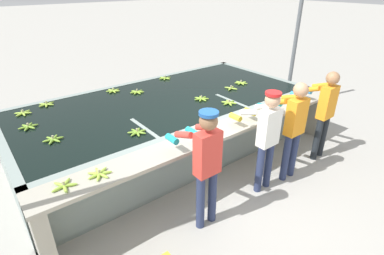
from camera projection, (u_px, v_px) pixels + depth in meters
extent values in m
plane|color=#A3A099|center=(230.00, 186.00, 4.69)|extent=(80.00, 80.00, 0.00)
cube|color=gray|center=(167.00, 141.00, 5.92)|extent=(5.44, 2.63, 0.06)
cube|color=gray|center=(210.00, 148.00, 4.84)|extent=(5.44, 0.12, 0.92)
cube|color=gray|center=(135.00, 102.00, 6.61)|extent=(5.44, 0.12, 0.92)
cube|color=gray|center=(11.00, 171.00, 4.26)|extent=(0.12, 2.63, 0.92)
cube|color=gray|center=(259.00, 92.00, 7.19)|extent=(0.12, 2.63, 0.92)
cube|color=black|center=(166.00, 120.00, 5.71)|extent=(5.20, 2.39, 0.86)
cube|color=gray|center=(146.00, 154.00, 4.66)|extent=(0.06, 0.80, 0.92)
cube|color=gray|center=(230.00, 123.00, 5.66)|extent=(0.06, 0.80, 0.92)
cube|color=#A8A393|center=(223.00, 130.00, 4.44)|extent=(5.44, 0.45, 0.05)
cube|color=#A8A393|center=(42.00, 237.00, 3.20)|extent=(0.16, 0.41, 0.87)
cube|color=#A8A393|center=(316.00, 114.00, 6.09)|extent=(0.16, 0.41, 0.87)
cylinder|color=navy|center=(200.00, 202.00, 3.76)|extent=(0.11, 0.11, 0.79)
cylinder|color=navy|center=(212.00, 196.00, 3.87)|extent=(0.11, 0.11, 0.79)
cube|color=#DB3D33|center=(208.00, 153.00, 3.51)|extent=(0.32, 0.17, 0.56)
sphere|color=#896042|center=(209.00, 121.00, 3.33)|extent=(0.22, 0.22, 0.22)
cylinder|color=#1E5199|center=(209.00, 113.00, 3.28)|extent=(0.23, 0.23, 0.04)
cylinder|color=#DB3D33|center=(184.00, 135.00, 3.51)|extent=(0.08, 0.31, 0.18)
cylinder|color=#1EA3AD|center=(172.00, 139.00, 3.76)|extent=(0.08, 0.20, 0.08)
cylinder|color=#DB3D33|center=(205.00, 127.00, 3.69)|extent=(0.08, 0.31, 0.18)
cylinder|color=#1EA3AD|center=(192.00, 132.00, 3.94)|extent=(0.08, 0.20, 0.08)
cylinder|color=navy|center=(260.00, 169.00, 4.43)|extent=(0.11, 0.11, 0.77)
cylinder|color=navy|center=(268.00, 165.00, 4.54)|extent=(0.11, 0.11, 0.77)
cube|color=white|center=(269.00, 127.00, 4.19)|extent=(0.32, 0.17, 0.55)
sphere|color=tan|center=(273.00, 100.00, 4.00)|extent=(0.21, 0.21, 0.21)
cylinder|color=red|center=(273.00, 93.00, 3.96)|extent=(0.22, 0.22, 0.04)
cylinder|color=white|center=(249.00, 112.00, 4.19)|extent=(0.08, 0.31, 0.18)
cylinder|color=gold|center=(236.00, 117.00, 4.44)|extent=(0.08, 0.20, 0.08)
cylinder|color=white|center=(264.00, 107.00, 4.37)|extent=(0.08, 0.31, 0.18)
cylinder|color=gold|center=(250.00, 112.00, 4.62)|extent=(0.08, 0.20, 0.08)
cylinder|color=navy|center=(286.00, 158.00, 4.69)|extent=(0.11, 0.11, 0.80)
cylinder|color=navy|center=(293.00, 154.00, 4.79)|extent=(0.11, 0.11, 0.80)
cube|color=orange|center=(296.00, 117.00, 4.44)|extent=(0.32, 0.17, 0.56)
sphere|color=tan|center=(301.00, 90.00, 4.25)|extent=(0.22, 0.22, 0.22)
cylinder|color=orange|center=(277.00, 102.00, 4.44)|extent=(0.08, 0.31, 0.18)
cylinder|color=#1EA3AD|center=(263.00, 107.00, 4.69)|extent=(0.09, 0.20, 0.08)
cylinder|color=orange|center=(291.00, 97.00, 4.61)|extent=(0.08, 0.31, 0.18)
cylinder|color=#1EA3AD|center=(276.00, 102.00, 4.86)|extent=(0.09, 0.20, 0.08)
cylinder|color=#1E2328|center=(317.00, 139.00, 5.23)|extent=(0.11, 0.11, 0.79)
cylinder|color=#1E2328|center=(323.00, 136.00, 5.35)|extent=(0.11, 0.11, 0.79)
cube|color=orange|center=(328.00, 102.00, 4.99)|extent=(0.32, 0.18, 0.56)
sphere|color=#9E704C|center=(333.00, 78.00, 4.80)|extent=(0.21, 0.21, 0.21)
cylinder|color=orange|center=(311.00, 89.00, 4.99)|extent=(0.09, 0.31, 0.18)
cylinder|color=teal|center=(296.00, 95.00, 5.23)|extent=(0.09, 0.20, 0.08)
cylinder|color=orange|center=(321.00, 85.00, 5.17)|extent=(0.09, 0.31, 0.18)
cylinder|color=teal|center=(306.00, 91.00, 5.41)|extent=(0.09, 0.20, 0.08)
ellipsoid|color=#8CB738|center=(139.00, 91.00, 5.85)|extent=(0.17, 0.07, 0.04)
ellipsoid|color=#8CB738|center=(137.00, 91.00, 5.86)|extent=(0.11, 0.17, 0.04)
ellipsoid|color=#8CB738|center=(135.00, 92.00, 5.84)|extent=(0.10, 0.17, 0.04)
ellipsoid|color=#8CB738|center=(134.00, 92.00, 5.79)|extent=(0.17, 0.08, 0.04)
ellipsoid|color=#8CB738|center=(136.00, 93.00, 5.77)|extent=(0.16, 0.13, 0.04)
ellipsoid|color=#8CB738|center=(138.00, 93.00, 5.78)|extent=(0.04, 0.17, 0.04)
ellipsoid|color=#8CB738|center=(140.00, 92.00, 5.81)|extent=(0.15, 0.14, 0.04)
cylinder|color=tan|center=(137.00, 90.00, 5.80)|extent=(0.03, 0.03, 0.04)
ellipsoid|color=#75A333|center=(26.00, 126.00, 4.48)|extent=(0.11, 0.17, 0.04)
ellipsoid|color=#75A333|center=(24.00, 128.00, 4.43)|extent=(0.17, 0.04, 0.04)
ellipsoid|color=#75A333|center=(27.00, 128.00, 4.41)|extent=(0.12, 0.16, 0.04)
ellipsoid|color=#75A333|center=(31.00, 127.00, 4.43)|extent=(0.11, 0.17, 0.04)
ellipsoid|color=#75A333|center=(32.00, 126.00, 4.48)|extent=(0.17, 0.04, 0.04)
ellipsoid|color=#75A333|center=(30.00, 125.00, 4.50)|extent=(0.12, 0.16, 0.04)
cylinder|color=tan|center=(28.00, 125.00, 4.44)|extent=(0.03, 0.03, 0.04)
ellipsoid|color=#93BC3D|center=(116.00, 91.00, 5.87)|extent=(0.15, 0.14, 0.04)
ellipsoid|color=#93BC3D|center=(116.00, 90.00, 5.91)|extent=(0.17, 0.06, 0.04)
ellipsoid|color=#93BC3D|center=(113.00, 90.00, 5.93)|extent=(0.12, 0.16, 0.04)
ellipsoid|color=#93BC3D|center=(111.00, 90.00, 5.90)|extent=(0.09, 0.17, 0.04)
ellipsoid|color=#93BC3D|center=(110.00, 91.00, 5.86)|extent=(0.17, 0.09, 0.04)
ellipsoid|color=#93BC3D|center=(112.00, 92.00, 5.83)|extent=(0.16, 0.12, 0.04)
ellipsoid|color=#93BC3D|center=(114.00, 92.00, 5.84)|extent=(0.05, 0.17, 0.04)
cylinder|color=tan|center=(113.00, 89.00, 5.86)|extent=(0.03, 0.03, 0.04)
ellipsoid|color=#8CB738|center=(165.00, 77.00, 6.67)|extent=(0.14, 0.15, 0.04)
ellipsoid|color=#8CB738|center=(163.00, 78.00, 6.64)|extent=(0.09, 0.17, 0.04)
ellipsoid|color=#8CB738|center=(163.00, 78.00, 6.59)|extent=(0.17, 0.07, 0.04)
ellipsoid|color=#8CB738|center=(165.00, 79.00, 6.57)|extent=(0.14, 0.15, 0.04)
ellipsoid|color=#8CB738|center=(167.00, 79.00, 6.59)|extent=(0.09, 0.17, 0.04)
ellipsoid|color=#8CB738|center=(167.00, 78.00, 6.64)|extent=(0.17, 0.07, 0.04)
cylinder|color=tan|center=(165.00, 77.00, 6.60)|extent=(0.03, 0.03, 0.04)
ellipsoid|color=#75A333|center=(49.00, 140.00, 4.08)|extent=(0.17, 0.06, 0.04)
ellipsoid|color=#75A333|center=(52.00, 141.00, 4.05)|extent=(0.13, 0.16, 0.04)
ellipsoid|color=#75A333|center=(56.00, 140.00, 4.08)|extent=(0.10, 0.17, 0.04)
ellipsoid|color=#75A333|center=(57.00, 138.00, 4.13)|extent=(0.17, 0.06, 0.04)
ellipsoid|color=#75A333|center=(55.00, 137.00, 4.15)|extent=(0.13, 0.16, 0.04)
ellipsoid|color=#75A333|center=(51.00, 138.00, 4.13)|extent=(0.10, 0.17, 0.04)
cylinder|color=tan|center=(53.00, 137.00, 4.09)|extent=(0.03, 0.03, 0.04)
ellipsoid|color=#9EC642|center=(49.00, 103.00, 5.28)|extent=(0.17, 0.08, 0.04)
ellipsoid|color=#9EC642|center=(47.00, 103.00, 5.29)|extent=(0.08, 0.17, 0.04)
ellipsoid|color=#9EC642|center=(44.00, 104.00, 5.25)|extent=(0.14, 0.15, 0.04)
ellipsoid|color=#9EC642|center=(43.00, 105.00, 5.21)|extent=(0.17, 0.08, 0.04)
ellipsoid|color=#9EC642|center=(46.00, 105.00, 5.20)|extent=(0.08, 0.17, 0.04)
ellipsoid|color=#9EC642|center=(49.00, 104.00, 5.24)|extent=(0.14, 0.15, 0.04)
cylinder|color=tan|center=(46.00, 102.00, 5.23)|extent=(0.03, 0.03, 0.04)
ellipsoid|color=#7FAD33|center=(203.00, 98.00, 5.53)|extent=(0.17, 0.07, 0.04)
ellipsoid|color=#7FAD33|center=(201.00, 98.00, 5.54)|extent=(0.11, 0.17, 0.04)
ellipsoid|color=#7FAD33|center=(199.00, 98.00, 5.51)|extent=(0.10, 0.17, 0.04)
ellipsoid|color=#7FAD33|center=(199.00, 99.00, 5.47)|extent=(0.17, 0.08, 0.04)
ellipsoid|color=#7FAD33|center=(201.00, 100.00, 5.44)|extent=(0.16, 0.13, 0.04)
ellipsoid|color=#7FAD33|center=(203.00, 100.00, 5.45)|extent=(0.04, 0.17, 0.04)
ellipsoid|color=#7FAD33|center=(204.00, 99.00, 5.49)|extent=(0.15, 0.14, 0.04)
cylinder|color=tan|center=(201.00, 97.00, 5.47)|extent=(0.03, 0.03, 0.04)
ellipsoid|color=#9EC642|center=(20.00, 113.00, 4.90)|extent=(0.17, 0.12, 0.04)
ellipsoid|color=#9EC642|center=(20.00, 114.00, 4.86)|extent=(0.17, 0.12, 0.04)
ellipsoid|color=#9EC642|center=(24.00, 114.00, 4.87)|extent=(0.04, 0.17, 0.04)
ellipsoid|color=#9EC642|center=(27.00, 113.00, 4.91)|extent=(0.17, 0.12, 0.04)
ellipsoid|color=#9EC642|center=(26.00, 112.00, 4.95)|extent=(0.17, 0.12, 0.04)
ellipsoid|color=#9EC642|center=(22.00, 112.00, 4.94)|extent=(0.04, 0.17, 0.04)
cylinder|color=tan|center=(23.00, 111.00, 4.89)|extent=(0.03, 0.03, 0.04)
ellipsoid|color=#8CB738|center=(231.00, 102.00, 5.35)|extent=(0.17, 0.05, 0.04)
ellipsoid|color=#8CB738|center=(228.00, 102.00, 5.36)|extent=(0.11, 0.17, 0.04)
ellipsoid|color=#8CB738|center=(226.00, 102.00, 5.33)|extent=(0.13, 0.16, 0.04)
ellipsoid|color=#8CB738|center=(227.00, 103.00, 5.28)|extent=(0.17, 0.05, 0.04)
ellipsoid|color=#8CB738|center=(230.00, 104.00, 5.26)|extent=(0.11, 0.17, 0.04)
ellipsoid|color=#8CB738|center=(232.00, 103.00, 5.30)|extent=(0.13, 0.16, 0.04)
cylinder|color=tan|center=(229.00, 101.00, 5.30)|extent=(0.03, 0.03, 0.04)
ellipsoid|color=#93BC3D|center=(242.00, 84.00, 6.27)|extent=(0.10, 0.17, 0.04)
ellipsoid|color=#93BC3D|center=(244.00, 83.00, 6.30)|extent=(0.11, 0.17, 0.04)
ellipsoid|color=#93BC3D|center=(243.00, 82.00, 6.34)|extent=(0.17, 0.06, 0.04)
ellipsoid|color=#93BC3D|center=(241.00, 82.00, 6.37)|extent=(0.15, 0.14, 0.04)
ellipsoid|color=#93BC3D|center=(239.00, 82.00, 6.36)|extent=(0.05, 0.17, 0.04)
ellipsoid|color=#93BC3D|center=(238.00, 83.00, 6.32)|extent=(0.16, 0.13, 0.04)
ellipsoid|color=#93BC3D|center=(240.00, 83.00, 6.28)|extent=(0.17, 0.08, 0.04)
cylinder|color=tan|center=(241.00, 81.00, 6.31)|extent=(0.03, 0.03, 0.04)
ellipsoid|color=#93BC3D|center=(234.00, 89.00, 5.99)|extent=(0.10, 0.17, 0.04)
ellipsoid|color=#93BC3D|center=(232.00, 87.00, 6.05)|extent=(0.17, 0.10, 0.04)
ellipsoid|color=#93BC3D|center=(228.00, 88.00, 6.03)|extent=(0.10, 0.17, 0.04)
ellipsoid|color=#93BC3D|center=(230.00, 89.00, 5.97)|extent=(0.17, 0.10, 0.04)
cylinder|color=tan|center=(231.00, 87.00, 5.99)|extent=(0.03, 0.03, 0.04)
ellipsoid|color=#75A333|center=(133.00, 132.00, 4.29)|extent=(0.17, 0.12, 0.04)
ellipsoid|color=#75A333|center=(135.00, 134.00, 4.25)|extent=(0.17, 0.10, 0.04)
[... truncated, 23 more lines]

